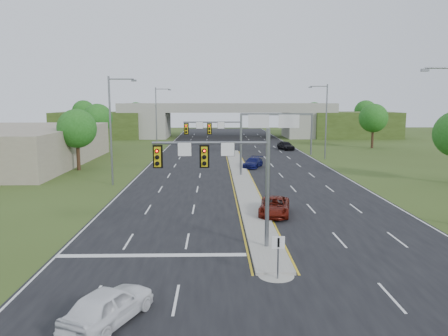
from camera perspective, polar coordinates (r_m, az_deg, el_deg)
The scene contains 25 objects.
ground at distance 25.94m, azimuth 5.57°, elevation -10.47°, with size 240.00×240.00×0.00m, color #334418.
road at distance 60.00m, azimuth 1.63°, elevation 0.55°, with size 24.00×160.00×0.02m, color black.
median at distance 48.16m, azimuth 2.35°, elevation -1.36°, with size 2.00×54.00×0.16m, color gray.
median_nose at distance 22.19m, azimuth 6.83°, elevation -13.60°, with size 2.00×2.00×0.16m, color gray.
lane_markings at distance 53.96m, azimuth 1.32°, elevation -0.35°, with size 23.72×160.00×0.01m.
signal_mast_near at distance 24.55m, azimuth 0.50°, elevation -0.14°, with size 6.62×0.60×7.00m.
signal_mast_far at distance 49.40m, azimuth -0.39°, elevation 4.31°, with size 6.62×0.60×7.00m.
keep_right_sign at distance 21.20m, azimuth 7.10°, elevation -10.59°, with size 0.60×0.13×2.20m.
sign_gantry at distance 69.99m, azimuth 6.74°, elevation 5.96°, with size 11.58×0.44×6.67m.
overpass at distance 104.48m, azimuth 0.40°, elevation 5.97°, with size 80.00×14.00×8.10m.
lightpole_l_mid at distance 45.56m, azimuth -14.37°, elevation 5.41°, with size 2.85×0.25×11.00m.
lightpole_l_far at distance 80.02m, azimuth -8.71°, elevation 6.87°, with size 2.85×0.25×11.00m.
lightpole_r_far at distance 66.40m, azimuth 13.04°, elevation 6.40°, with size 2.85×0.25×11.00m.
tree_l_near at distance 57.01m, azimuth -18.66°, elevation 4.89°, with size 4.80×4.80×7.60m.
tree_l_mid at distance 82.11m, azimuth -16.17°, elevation 6.25°, with size 5.20×5.20×8.12m.
tree_r_mid at distance 84.51m, azimuth 18.93°, elevation 6.19°, with size 5.20×5.20×8.12m.
tree_back_a at distance 123.42m, azimuth -17.87°, elevation 7.03°, with size 6.00×6.00×8.85m.
tree_back_b at distance 120.21m, azimuth -11.40°, elevation 7.09°, with size 5.60×5.60×8.32m.
tree_back_c at distance 121.40m, azimuth 11.69°, elevation 7.09°, with size 5.60×5.60×8.32m.
tree_back_d at distance 125.26m, azimuth 17.99°, elevation 7.04°, with size 6.00×6.00×8.85m.
commercial_building at distance 65.45m, azimuth -25.63°, elevation 2.57°, with size 18.00×30.00×5.00m, color gray.
car_white at distance 18.10m, azimuth -14.88°, elevation -16.94°, with size 1.72×4.28×1.46m, color white.
car_far_a at distance 33.23m, azimuth 6.60°, elevation -4.98°, with size 2.18×4.72×1.31m, color #581108.
car_far_b at distance 56.66m, azimuth 3.81°, elevation 0.73°, with size 1.84×4.52×1.31m, color #0B0F45.
car_far_c at distance 78.14m, azimuth 8.08°, elevation 2.93°, with size 1.81×4.49×1.53m, color black.
Camera 1 is at (-3.01, -24.32, 8.49)m, focal length 35.00 mm.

